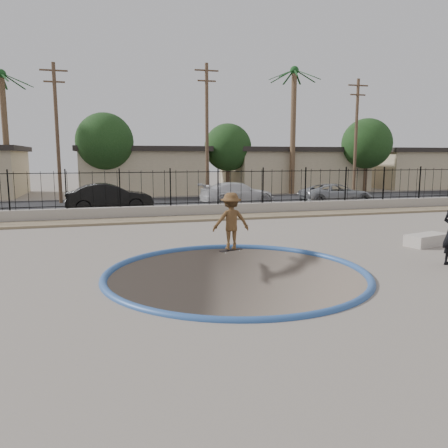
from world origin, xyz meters
TOP-DOWN VIEW (x-y plane):
  - ground at (0.00, 12.00)m, footprint 120.00×120.00m
  - bowl_pit at (0.00, -1.00)m, footprint 6.84×6.84m
  - coping_ring at (0.00, -1.00)m, footprint 7.04×7.04m
  - rock_strip at (0.00, 9.20)m, footprint 42.00×1.60m
  - retaining_wall at (0.00, 10.30)m, footprint 42.00×0.45m
  - fence at (0.00, 10.30)m, footprint 40.00×0.04m
  - street at (0.00, 17.00)m, footprint 90.00×8.00m
  - house_center at (0.00, 26.50)m, footprint 10.60×8.60m
  - house_east at (14.00, 26.50)m, footprint 12.60×8.60m
  - house_east_far at (28.00, 26.50)m, footprint 11.60×8.60m
  - palm_mid at (-10.00, 24.00)m, footprint 2.30×2.30m
  - palm_right at (12.00, 22.00)m, footprint 2.30×2.30m
  - utility_pole_left at (-6.00, 19.00)m, footprint 1.70×0.24m
  - utility_pole_mid at (4.00, 19.00)m, footprint 1.70×0.24m
  - utility_pole_right at (16.00, 19.00)m, footprint 1.70×0.24m
  - street_tree_left at (-3.00, 23.00)m, footprint 4.32×4.32m
  - street_tree_mid at (7.00, 24.00)m, footprint 3.96×3.96m
  - street_tree_right at (19.00, 22.00)m, footprint 4.32×4.32m
  - skater at (0.62, 1.60)m, footprint 1.24×0.78m
  - skateboard at (0.62, 1.60)m, footprint 0.83×0.46m
  - concrete_ledge at (7.50, 0.76)m, footprint 1.73×1.09m
  - car_b at (-2.97, 13.40)m, footprint 4.80×1.93m
  - car_c at (5.04, 15.00)m, footprint 5.04×2.45m
  - car_d at (11.25, 13.40)m, footprint 4.84×2.44m

SIDE VIEW (x-z plane):
  - ground at x=0.00m, z-range -2.20..0.00m
  - bowl_pit at x=0.00m, z-range -0.90..0.90m
  - coping_ring at x=0.00m, z-range -0.10..0.10m
  - street at x=0.00m, z-range 0.00..0.04m
  - rock_strip at x=0.00m, z-range 0.00..0.11m
  - skateboard at x=0.62m, z-range 0.02..0.09m
  - concrete_ledge at x=7.50m, z-range 0.00..0.40m
  - retaining_wall at x=0.00m, z-range 0.00..0.60m
  - car_d at x=11.25m, z-range 0.04..1.35m
  - car_c at x=5.04m, z-range 0.04..1.45m
  - car_b at x=-2.97m, z-range 0.04..1.59m
  - skater at x=0.62m, z-range 0.00..1.84m
  - fence at x=0.00m, z-range 0.60..2.40m
  - house_east at x=14.00m, z-range 0.02..3.92m
  - house_east_far at x=28.00m, z-range 0.02..3.92m
  - house_center at x=0.00m, z-range 0.02..3.92m
  - street_tree_mid at x=7.00m, z-range 0.92..6.75m
  - street_tree_left at x=-3.00m, z-range 1.01..7.37m
  - street_tree_right at x=19.00m, z-range 1.01..7.37m
  - utility_pole_left at x=-6.00m, z-range 0.20..9.20m
  - utility_pole_right at x=16.00m, z-range 0.20..9.20m
  - utility_pole_mid at x=4.00m, z-range 0.21..9.71m
  - palm_mid at x=-10.00m, z-range 2.04..11.34m
  - palm_right at x=12.00m, z-range 2.18..12.48m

